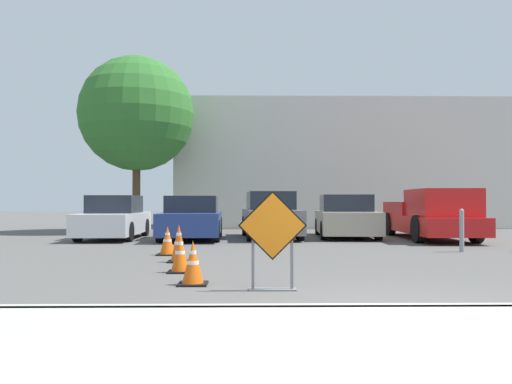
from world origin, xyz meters
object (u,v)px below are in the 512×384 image
Objects in this scene: traffic_cone_nearest at (193,263)px; pickup_truck at (432,217)px; traffic_cone_fourth at (167,241)px; parked_car_second at (192,219)px; parked_car_third at (271,217)px; traffic_cone_third at (179,244)px; bollard_nearest at (462,229)px; traffic_cone_second at (180,253)px; parked_car_nearest at (114,219)px; road_closed_sign at (272,236)px; parked_car_fourth at (346,218)px.

traffic_cone_nearest is 0.12× the size of pickup_truck.
parked_car_second is (0.00, 4.98, 0.34)m from traffic_cone_fourth.
parked_car_third is (2.63, 5.35, 0.41)m from traffic_cone_fourth.
traffic_cone_third is at bearing 92.25° from parked_car_second.
bollard_nearest is at bearing 146.70° from parked_car_second.
traffic_cone_third reaches higher than traffic_cone_second.
traffic_cone_second is 0.16× the size of parked_car_second.
parked_car_nearest is (-3.08, 6.54, 0.28)m from traffic_cone_third.
traffic_cone_third is (-1.77, 3.31, -0.39)m from road_closed_sign.
pickup_truck is at bearing 161.10° from parked_car_fourth.
pickup_truck is at bearing 58.46° from road_closed_sign.
pickup_truck is (2.61, -1.10, 0.07)m from parked_car_fourth.
traffic_cone_nearest is at bearing -77.84° from traffic_cone_third.
pickup_truck is (6.82, 8.70, 0.42)m from traffic_cone_nearest.
road_closed_sign is 3.77m from traffic_cone_third.
traffic_cone_second is 7.86m from parked_car_second.
parked_car_second is 0.78× the size of pickup_truck.
traffic_cone_fourth is 0.16× the size of parked_car_third.
traffic_cone_second is 1.51m from traffic_cone_third.
parked_car_second is 1.05× the size of parked_car_third.
parked_car_second is 7.89m from pickup_truck.
bollard_nearest is at bearing 16.33° from traffic_cone_third.
bollard_nearest reaches higher than traffic_cone_third.
traffic_cone_nearest is (-1.17, 0.51, -0.45)m from road_closed_sign.
road_closed_sign is 2.09× the size of traffic_cone_fourth.
traffic_cone_fourth is 0.63× the size of bollard_nearest.
traffic_cone_fourth is 4.99m from parked_car_second.
traffic_cone_second is at bearing 93.17° from parked_car_second.
parked_car_second is at bearing 148.51° from bollard_nearest.
parked_car_fourth is at bearing 55.54° from traffic_cone_third.
traffic_cone_fourth is 0.15× the size of parked_car_nearest.
traffic_cone_third reaches higher than traffic_cone_nearest.
bollard_nearest is (4.92, 5.27, -0.21)m from road_closed_sign.
road_closed_sign is 0.33× the size of parked_car_fourth.
road_closed_sign is 0.32× the size of parked_car_nearest.
traffic_cone_nearest is at bearing -75.73° from traffic_cone_fourth.
bollard_nearest is (4.51, -4.75, -0.17)m from parked_car_third.
parked_car_nearest is (-3.68, 9.34, 0.34)m from traffic_cone_nearest.
traffic_cone_fourth is at bearing 108.48° from traffic_cone_third.
traffic_cone_third is 0.18× the size of parked_car_nearest.
bollard_nearest reaches higher than traffic_cone_nearest.
parked_car_third is (1.58, 9.50, 0.41)m from traffic_cone_nearest.
road_closed_sign is at bearing 60.39° from pickup_truck.
road_closed_sign is at bearing 77.51° from parked_car_fourth.
parked_car_fourth is (4.58, 8.50, 0.34)m from traffic_cone_second.
traffic_cone_third reaches higher than traffic_cone_fourth.
parked_car_second is (-1.05, 9.13, 0.35)m from traffic_cone_nearest.
parked_car_second reaches higher than road_closed_sign.
traffic_cone_second is at bearing 130.23° from road_closed_sign.
bollard_nearest is at bearing 28.14° from traffic_cone_second.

